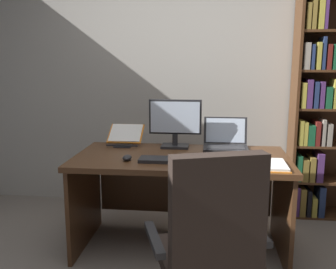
% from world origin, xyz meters
% --- Properties ---
extents(wall_back, '(5.41, 0.12, 2.66)m').
position_xyz_m(wall_back, '(0.00, 1.87, 1.33)').
color(wall_back, '#B2ADA3').
rests_on(wall_back, ground).
extents(desk, '(1.58, 0.81, 0.74)m').
position_xyz_m(desk, '(-0.10, 0.92, 0.54)').
color(desk, '#4C2D19').
rests_on(desk, ground).
extents(bookshelf, '(0.98, 0.30, 2.03)m').
position_xyz_m(bookshelf, '(1.23, 1.65, 0.98)').
color(bookshelf, '#4C2D19').
rests_on(bookshelf, ground).
extents(office_chair, '(0.70, 0.62, 1.01)m').
position_xyz_m(office_chair, '(0.13, -0.05, 0.43)').
color(office_chair, '#232326').
rests_on(office_chair, ground).
extents(monitor, '(0.42, 0.16, 0.39)m').
position_xyz_m(monitor, '(-0.17, 1.12, 0.93)').
color(monitor, '#232326').
rests_on(monitor, desk).
extents(laptop, '(0.35, 0.29, 0.24)m').
position_xyz_m(laptop, '(0.24, 1.12, 0.79)').
color(laptop, '#232326').
rests_on(laptop, desk).
extents(keyboard, '(0.42, 0.15, 0.02)m').
position_xyz_m(keyboard, '(-0.17, 0.66, 0.75)').
color(keyboard, '#232326').
rests_on(keyboard, desk).
extents(computer_mouse, '(0.06, 0.10, 0.04)m').
position_xyz_m(computer_mouse, '(-0.47, 0.66, 0.76)').
color(computer_mouse, '#232326').
rests_on(computer_mouse, desk).
extents(reading_stand_with_book, '(0.29, 0.27, 0.16)m').
position_xyz_m(reading_stand_with_book, '(-0.59, 1.18, 0.82)').
color(reading_stand_with_book, '#232326').
rests_on(reading_stand_with_book, desk).
extents(open_binder, '(0.51, 0.31, 0.02)m').
position_xyz_m(open_binder, '(0.38, 0.61, 0.75)').
color(open_binder, orange).
rests_on(open_binder, desk).
extents(notepad, '(0.16, 0.22, 0.01)m').
position_xyz_m(notepad, '(0.10, 0.80, 0.75)').
color(notepad, white).
rests_on(notepad, desk).
extents(pen, '(0.13, 0.06, 0.01)m').
position_xyz_m(pen, '(0.12, 0.80, 0.75)').
color(pen, black).
rests_on(pen, notepad).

